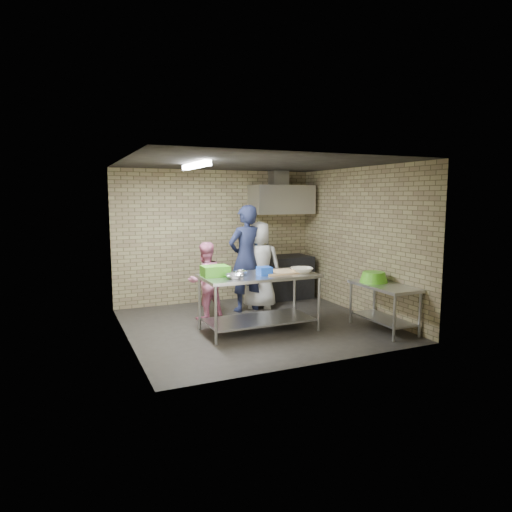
{
  "coord_description": "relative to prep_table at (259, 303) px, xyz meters",
  "views": [
    {
      "loc": [
        -3.01,
        -6.85,
        2.16
      ],
      "look_at": [
        0.1,
        0.2,
        1.15
      ],
      "focal_mm": 31.8,
      "sensor_mm": 36.0,
      "label": 1
    }
  ],
  "objects": [
    {
      "name": "fluorescent_fixture",
      "position": [
        -0.92,
        0.32,
        2.18
      ],
      "size": [
        0.1,
        1.25,
        0.08
      ],
      "primitive_type": "cube",
      "color": "white",
      "rests_on": "ceiling"
    },
    {
      "name": "front_wall",
      "position": [
        0.08,
        -1.68,
        0.89
      ],
      "size": [
        4.2,
        0.06,
        2.7
      ],
      "primitive_type": "cube",
      "color": "#9B9061",
      "rests_on": "ground"
    },
    {
      "name": "prep_table",
      "position": [
        0.0,
        0.0,
        0.0
      ],
      "size": [
        1.85,
        0.93,
        0.93
      ],
      "primitive_type": "cube",
      "color": "#B0B1B7",
      "rests_on": "floor"
    },
    {
      "name": "green_crate",
      "position": [
        -0.7,
        0.12,
        0.54
      ],
      "size": [
        0.41,
        0.31,
        0.16
      ],
      "primitive_type": "cube",
      "color": "green",
      "rests_on": "prep_table"
    },
    {
      "name": "woman_pink",
      "position": [
        -0.57,
        1.06,
        0.22
      ],
      "size": [
        0.78,
        0.68,
        1.37
      ],
      "primitive_type": "imported",
      "rotation": [
        0.0,
        0.0,
        3.42
      ],
      "color": "pink",
      "rests_on": "floor"
    },
    {
      "name": "green_basin",
      "position": [
        1.86,
        -0.53,
        0.37
      ],
      "size": [
        0.46,
        0.46,
        0.17
      ],
      "primitive_type": null,
      "color": "#59C626",
      "rests_on": "side_counter"
    },
    {
      "name": "mixing_bowl_b",
      "position": [
        -0.3,
        0.05,
        0.5
      ],
      "size": [
        0.27,
        0.27,
        0.07
      ],
      "primitive_type": "imported",
      "rotation": [
        0.0,
        0.0,
        -0.28
      ],
      "color": "silver",
      "rests_on": "prep_table"
    },
    {
      "name": "bottle_red",
      "position": [
        1.48,
        2.21,
        1.57
      ],
      "size": [
        0.07,
        0.07,
        0.18
      ],
      "primitive_type": "cylinder",
      "color": "#B22619",
      "rests_on": "wall_shelf"
    },
    {
      "name": "blue_tub",
      "position": [
        0.05,
        -0.1,
        0.53
      ],
      "size": [
        0.21,
        0.21,
        0.13
      ],
      "primitive_type": "cube",
      "color": "blue",
      "rests_on": "prep_table"
    },
    {
      "name": "ceiling",
      "position": [
        0.08,
        0.32,
        2.24
      ],
      "size": [
        4.2,
        4.2,
        0.0
      ],
      "primitive_type": "plane",
      "rotation": [
        3.14,
        0.0,
        0.0
      ],
      "color": "black",
      "rests_on": "ground"
    },
    {
      "name": "man_navy",
      "position": [
        0.31,
        1.29,
        0.54
      ],
      "size": [
        0.81,
        0.61,
        2.01
      ],
      "primitive_type": "imported",
      "rotation": [
        0.0,
        0.0,
        3.34
      ],
      "color": "#161A37",
      "rests_on": "floor"
    },
    {
      "name": "woman_white",
      "position": [
        0.63,
        1.37,
        0.38
      ],
      "size": [
        0.98,
        0.84,
        1.69
      ],
      "primitive_type": "imported",
      "rotation": [
        0.0,
        0.0,
        2.7
      ],
      "color": "silver",
      "rests_on": "floor"
    },
    {
      "name": "stove",
      "position": [
        1.43,
        1.97,
        -0.01
      ],
      "size": [
        1.2,
        0.7,
        0.9
      ],
      "primitive_type": "cube",
      "color": "black",
      "rests_on": "floor"
    },
    {
      "name": "cutting_board",
      "position": [
        0.35,
        -0.02,
        0.48
      ],
      "size": [
        0.57,
        0.43,
        0.03
      ],
      "primitive_type": "cube",
      "color": "tan",
      "rests_on": "prep_table"
    },
    {
      "name": "hood_duct",
      "position": [
        1.43,
        2.17,
        2.09
      ],
      "size": [
        0.35,
        0.3,
        0.3
      ],
      "primitive_type": "cube",
      "color": "#A5A8AD",
      "rests_on": "back_wall"
    },
    {
      "name": "floor",
      "position": [
        0.08,
        0.32,
        -0.46
      ],
      "size": [
        4.2,
        4.2,
        0.0
      ],
      "primitive_type": "plane",
      "color": "black",
      "rests_on": "ground"
    },
    {
      "name": "right_wall",
      "position": [
        2.18,
        0.32,
        0.89
      ],
      "size": [
        0.06,
        4.0,
        2.7
      ],
      "primitive_type": "cube",
      "color": "#9B9061",
      "rests_on": "ground"
    },
    {
      "name": "ceramic_bowl",
      "position": [
        0.7,
        -0.15,
        0.51
      ],
      "size": [
        0.44,
        0.44,
        0.09
      ],
      "primitive_type": "imported",
      "rotation": [
        0.0,
        0.0,
        -0.28
      ],
      "color": "beige",
      "rests_on": "prep_table"
    },
    {
      "name": "left_wall",
      "position": [
        -2.02,
        0.32,
        0.89
      ],
      "size": [
        0.06,
        4.0,
        2.7
      ],
      "primitive_type": "cube",
      "color": "#9B9061",
      "rests_on": "ground"
    },
    {
      "name": "side_counter",
      "position": [
        1.88,
        -0.78,
        -0.09
      ],
      "size": [
        0.6,
        1.2,
        0.75
      ],
      "primitive_type": "cube",
      "color": "silver",
      "rests_on": "floor"
    },
    {
      "name": "wall_shelf",
      "position": [
        1.73,
        2.21,
        1.46
      ],
      "size": [
        0.8,
        0.2,
        0.04
      ],
      "primitive_type": "cube",
      "color": "#3F2B19",
      "rests_on": "back_wall"
    },
    {
      "name": "bottle_green",
      "position": [
        1.88,
        2.21,
        1.55
      ],
      "size": [
        0.06,
        0.06,
        0.15
      ],
      "primitive_type": "cylinder",
      "color": "green",
      "rests_on": "wall_shelf"
    },
    {
      "name": "range_hood",
      "position": [
        1.43,
        2.02,
        1.64
      ],
      "size": [
        1.3,
        0.6,
        0.6
      ],
      "primitive_type": "cube",
      "color": "silver",
      "rests_on": "back_wall"
    },
    {
      "name": "mixing_bowl_a",
      "position": [
        -0.5,
        -0.2,
        0.5
      ],
      "size": [
        0.36,
        0.36,
        0.07
      ],
      "primitive_type": "imported",
      "rotation": [
        0.0,
        0.0,
        -0.28
      ],
      "color": "silver",
      "rests_on": "prep_table"
    },
    {
      "name": "back_wall",
      "position": [
        0.08,
        2.32,
        0.89
      ],
      "size": [
        4.2,
        0.06,
        2.7
      ],
      "primitive_type": "cube",
      "color": "#9B9061",
      "rests_on": "ground"
    }
  ]
}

